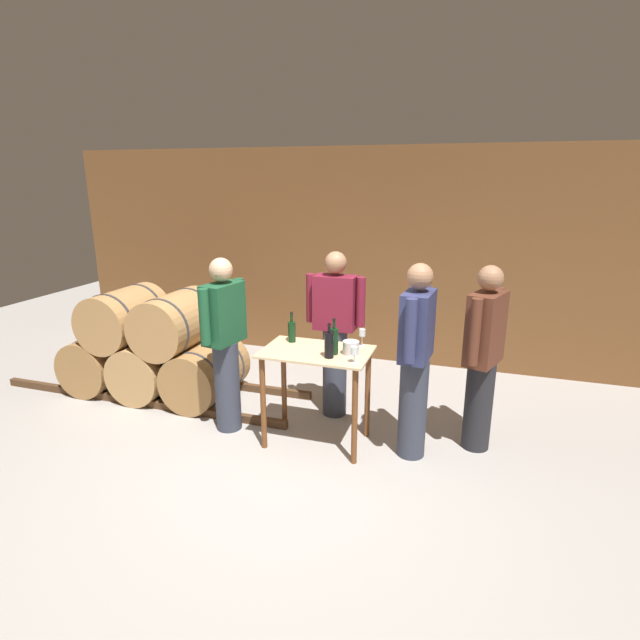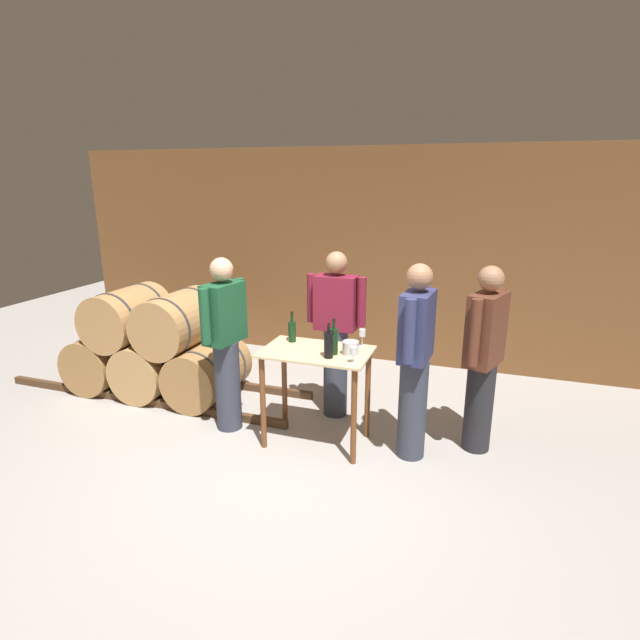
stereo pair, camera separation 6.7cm
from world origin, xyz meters
name	(u,v)px [view 2 (the right image)]	position (x,y,z in m)	size (l,w,h in m)	color
ground_plane	(278,474)	(0.00, 0.00, 0.00)	(14.00, 14.00, 0.00)	#9E9993
back_wall	(367,257)	(0.00, 2.91, 1.35)	(8.40, 0.05, 2.70)	brown
barrel_rack	(155,348)	(-1.94, 1.08, 0.52)	(3.44, 0.87, 1.17)	#4C331E
tasting_table	(316,372)	(0.12, 0.60, 0.68)	(0.94, 0.60, 0.88)	#D1B284
wine_bottle_far_left	(292,331)	(-0.17, 0.77, 0.98)	(0.07, 0.07, 0.28)	black
wine_bottle_left	(329,344)	(0.27, 0.47, 1.00)	(0.08, 0.08, 0.29)	black
wine_bottle_center	(334,340)	(0.28, 0.57, 1.00)	(0.07, 0.07, 0.32)	black
wine_glass_near_left	(362,334)	(0.46, 0.85, 0.99)	(0.06, 0.06, 0.16)	silver
wine_glass_near_center	(354,352)	(0.50, 0.41, 0.98)	(0.06, 0.06, 0.14)	silver
ice_bucket	(351,348)	(0.42, 0.61, 0.94)	(0.14, 0.14, 0.11)	silver
person_host	(336,331)	(0.11, 1.20, 0.88)	(0.59, 0.24, 1.66)	#333847
person_visitor_with_scarf	(415,359)	(0.97, 0.65, 0.89)	(0.25, 0.59, 1.68)	#333847
person_visitor_bearded	(225,342)	(-0.77, 0.59, 0.87)	(0.29, 0.58, 1.65)	#333847
person_visitor_near_door	(484,356)	(1.50, 0.96, 0.87)	(0.34, 0.56, 1.65)	#232328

